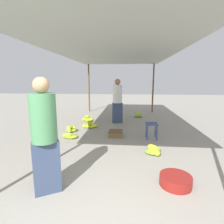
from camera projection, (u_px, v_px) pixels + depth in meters
canopy_post_back_left at (89, 88)px, 9.53m from camera, size 0.08×0.08×2.56m
canopy_post_back_right at (153, 89)px, 9.22m from camera, size 0.08×0.08×2.56m
canopy_tarp at (115, 52)px, 5.42m from camera, size 3.84×8.00×0.04m
vendor_foreground at (45, 135)px, 2.58m from camera, size 0.51×0.51×1.76m
stool at (152, 126)px, 5.13m from camera, size 0.34×0.34×0.47m
basin_black at (176, 180)px, 2.88m from camera, size 0.52×0.52×0.17m
banana_pile_left_0 at (70, 136)px, 5.23m from camera, size 0.44×0.38×0.18m
banana_pile_left_1 at (89, 125)px, 6.47m from camera, size 0.57×0.49×0.25m
banana_pile_left_2 at (87, 119)px, 7.54m from camera, size 0.54×0.43×0.22m
banana_pile_left_3 at (71, 129)px, 5.87m from camera, size 0.39×0.49×0.23m
banana_pile_right_0 at (153, 151)px, 4.13m from camera, size 0.41×0.50×0.21m
banana_pile_right_1 at (138, 115)px, 8.23m from camera, size 0.37×0.45×0.23m
crate_near at (116, 133)px, 5.42m from camera, size 0.42×0.42×0.17m
shopper_walking_mid at (117, 100)px, 7.00m from camera, size 0.47×0.47×1.77m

